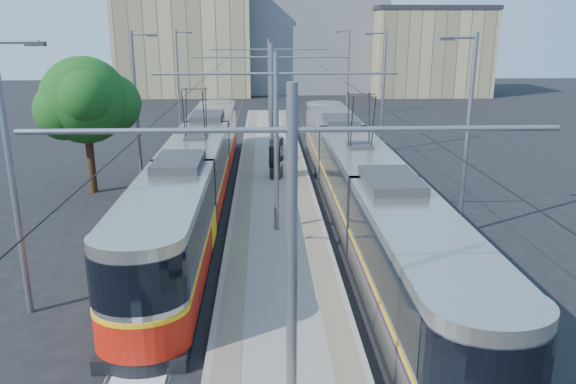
{
  "coord_description": "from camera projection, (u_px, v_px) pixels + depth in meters",
  "views": [
    {
      "loc": [
        -0.48,
        -13.37,
        8.16
      ],
      "look_at": [
        0.49,
        8.92,
        1.6
      ],
      "focal_mm": 35.0,
      "sensor_mm": 36.0,
      "label": 1
    }
  ],
  "objects": [
    {
      "name": "tram_left",
      "position": [
        198.0,
        171.0,
        26.25
      ],
      "size": [
        2.43,
        27.6,
        5.5
      ],
      "color": "black",
      "rests_on": "ground"
    },
    {
      "name": "building_centre",
      "position": [
        311.0,
        30.0,
        74.53
      ],
      "size": [
        18.36,
        14.28,
        15.59
      ],
      "color": "slate",
      "rests_on": "ground"
    },
    {
      "name": "platform",
      "position": [
        273.0,
        176.0,
        31.39
      ],
      "size": [
        4.0,
        50.0,
        0.3
      ],
      "primitive_type": "cube",
      "color": "gray",
      "rests_on": "ground"
    },
    {
      "name": "tram_right",
      "position": [
        358.0,
        179.0,
        24.3
      ],
      "size": [
        2.43,
        30.54,
        5.5
      ],
      "color": "black",
      "rests_on": "ground"
    },
    {
      "name": "shelter",
      "position": [
        276.0,
        157.0,
        30.24
      ],
      "size": [
        0.8,
        1.09,
        2.17
      ],
      "rotation": [
        0.0,
        0.0,
        -0.22
      ],
      "color": "black",
      "rests_on": "platform"
    },
    {
      "name": "tactile_strip_left",
      "position": [
        247.0,
        174.0,
        31.29
      ],
      "size": [
        0.7,
        50.0,
        0.01
      ],
      "primitive_type": "cube",
      "color": "gray",
      "rests_on": "platform"
    },
    {
      "name": "catenary",
      "position": [
        273.0,
        105.0,
        27.43
      ],
      "size": [
        9.2,
        70.0,
        7.0
      ],
      "color": "slate",
      "rests_on": "platform"
    },
    {
      "name": "tactile_strip_right",
      "position": [
        299.0,
        173.0,
        31.41
      ],
      "size": [
        0.7,
        50.0,
        0.01
      ],
      "primitive_type": "cube",
      "color": "gray",
      "rests_on": "platform"
    },
    {
      "name": "building_left",
      "position": [
        187.0,
        39.0,
        70.32
      ],
      "size": [
        16.32,
        12.24,
        13.5
      ],
      "color": "tan",
      "rests_on": "ground"
    },
    {
      "name": "rails",
      "position": [
        273.0,
        179.0,
        31.43
      ],
      "size": [
        8.71,
        70.0,
        0.03
      ],
      "color": "gray",
      "rests_on": "ground"
    },
    {
      "name": "building_right",
      "position": [
        427.0,
        51.0,
        70.06
      ],
      "size": [
        14.28,
        10.2,
        10.63
      ],
      "color": "tan",
      "rests_on": "ground"
    },
    {
      "name": "tree",
      "position": [
        92.0,
        101.0,
        27.81
      ],
      "size": [
        4.72,
        4.36,
        6.85
      ],
      "color": "#382314",
      "rests_on": "ground"
    },
    {
      "name": "ground",
      "position": [
        284.0,
        342.0,
        15.14
      ],
      "size": [
        160.0,
        160.0,
        0.0
      ],
      "primitive_type": "plane",
      "color": "black",
      "rests_on": "ground"
    },
    {
      "name": "street_lamps",
      "position": [
        271.0,
        95.0,
        34.09
      ],
      "size": [
        15.18,
        38.22,
        8.0
      ],
      "color": "slate",
      "rests_on": "ground"
    }
  ]
}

